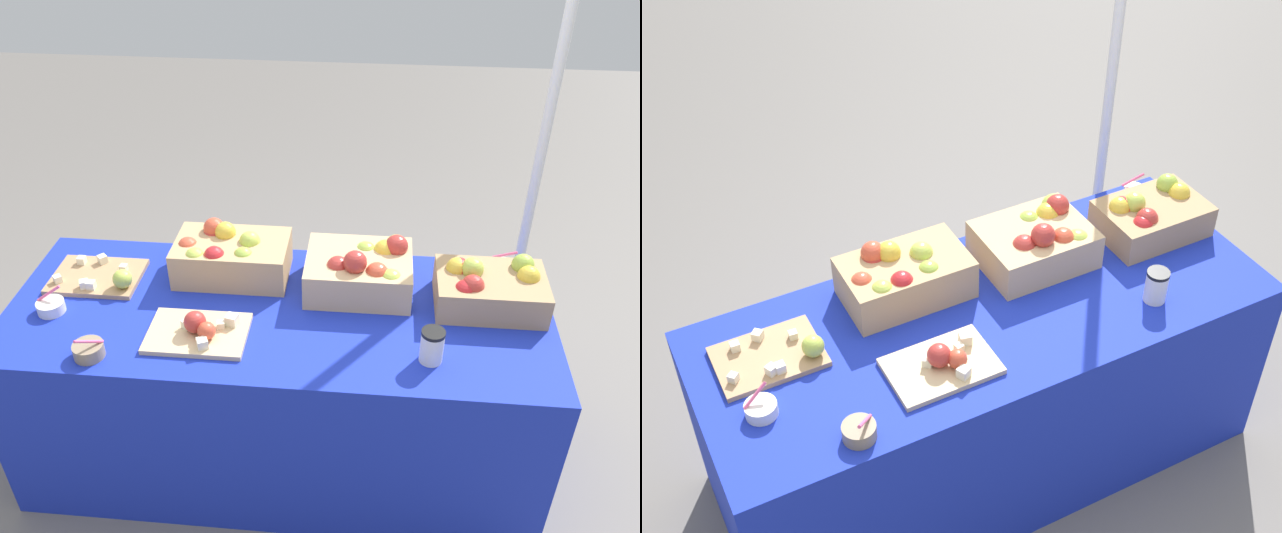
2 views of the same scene
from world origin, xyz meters
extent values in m
plane|color=slate|center=(0.00, 0.00, 0.00)|extent=(10.00, 10.00, 0.00)
cube|color=#192DB7|center=(0.00, 0.00, 0.37)|extent=(1.90, 0.76, 0.74)
cube|color=tan|center=(0.73, 0.09, 0.80)|extent=(0.37, 0.26, 0.12)
sphere|color=#99B742|center=(0.84, 0.16, 0.87)|extent=(0.08, 0.08, 0.08)
sphere|color=#B2C64C|center=(0.66, 0.12, 0.87)|extent=(0.08, 0.08, 0.08)
sphere|color=red|center=(0.62, 0.14, 0.86)|extent=(0.08, 0.08, 0.08)
sphere|color=#B2332D|center=(0.61, 0.14, 0.83)|extent=(0.08, 0.08, 0.08)
sphere|color=#99B742|center=(0.61, 0.14, 0.83)|extent=(0.08, 0.08, 0.08)
sphere|color=gold|center=(0.61, 0.14, 0.86)|extent=(0.08, 0.08, 0.08)
sphere|color=#B2332D|center=(0.66, 0.04, 0.86)|extent=(0.08, 0.08, 0.08)
sphere|color=gold|center=(0.85, 0.11, 0.86)|extent=(0.08, 0.08, 0.08)
sphere|color=red|center=(0.64, 0.03, 0.84)|extent=(0.08, 0.08, 0.08)
cube|color=tan|center=(0.27, 0.15, 0.81)|extent=(0.37, 0.30, 0.13)
sphere|color=#B2332D|center=(0.26, 0.08, 0.90)|extent=(0.08, 0.08, 0.08)
sphere|color=gold|center=(0.36, 0.22, 0.86)|extent=(0.08, 0.08, 0.08)
sphere|color=#99B742|center=(0.29, 0.22, 0.85)|extent=(0.08, 0.08, 0.08)
sphere|color=#B2332D|center=(0.20, 0.10, 0.86)|extent=(0.08, 0.08, 0.08)
sphere|color=#B2332D|center=(0.40, 0.22, 0.89)|extent=(0.08, 0.08, 0.08)
sphere|color=#B2C64C|center=(0.40, 0.24, 0.87)|extent=(0.08, 0.08, 0.08)
sphere|color=#B2C64C|center=(0.38, 0.06, 0.85)|extent=(0.08, 0.08, 0.08)
sphere|color=#D14C33|center=(0.34, 0.08, 0.86)|extent=(0.08, 0.08, 0.08)
cube|color=tan|center=(-0.20, 0.19, 0.81)|extent=(0.41, 0.25, 0.14)
sphere|color=gold|center=(-0.23, 0.24, 0.89)|extent=(0.08, 0.08, 0.08)
sphere|color=#99B742|center=(-0.14, 0.13, 0.86)|extent=(0.08, 0.08, 0.08)
sphere|color=#B2C64C|center=(-0.36, 0.18, 0.85)|extent=(0.08, 0.08, 0.08)
sphere|color=#D14C33|center=(-0.27, 0.27, 0.89)|extent=(0.08, 0.08, 0.08)
sphere|color=#B2332D|center=(-0.27, 0.26, 0.87)|extent=(0.08, 0.08, 0.08)
sphere|color=#B2C64C|center=(-0.13, 0.21, 0.88)|extent=(0.08, 0.08, 0.08)
sphere|color=red|center=(-0.24, 0.11, 0.87)|extent=(0.08, 0.08, 0.08)
sphere|color=#B2C64C|center=(-0.31, 0.11, 0.86)|extent=(0.08, 0.08, 0.08)
sphere|color=#D14C33|center=(-0.35, 0.18, 0.86)|extent=(0.08, 0.08, 0.08)
cube|color=#D1B284|center=(-0.24, -0.16, 0.75)|extent=(0.33, 0.22, 0.02)
sphere|color=#B2332D|center=(-0.25, -0.16, 0.80)|extent=(0.07, 0.07, 0.07)
cube|color=beige|center=(-0.14, -0.12, 0.78)|extent=(0.04, 0.04, 0.04)
cube|color=beige|center=(-0.17, -0.14, 0.77)|extent=(0.03, 0.03, 0.02)
cube|color=beige|center=(-0.28, -0.15, 0.77)|extent=(0.04, 0.04, 0.03)
cube|color=beige|center=(-0.21, -0.24, 0.77)|extent=(0.04, 0.04, 0.03)
sphere|color=#D14C33|center=(-0.20, -0.19, 0.79)|extent=(0.06, 0.06, 0.06)
cube|color=tan|center=(-0.69, 0.12, 0.75)|extent=(0.32, 0.24, 0.02)
cube|color=beige|center=(-0.77, 0.18, 0.77)|extent=(0.03, 0.03, 0.03)
cube|color=beige|center=(-0.68, 0.03, 0.77)|extent=(0.03, 0.03, 0.03)
cube|color=beige|center=(-0.71, 0.04, 0.77)|extent=(0.04, 0.04, 0.03)
sphere|color=#B2C64C|center=(-0.57, 0.05, 0.79)|extent=(0.07, 0.07, 0.07)
cube|color=beige|center=(-0.82, 0.06, 0.77)|extent=(0.04, 0.04, 0.03)
cube|color=beige|center=(-0.60, 0.15, 0.77)|extent=(0.03, 0.03, 0.03)
cube|color=beige|center=(-0.70, 0.20, 0.77)|extent=(0.04, 0.04, 0.03)
cylinder|color=gray|center=(-0.56, -0.29, 0.76)|extent=(0.10, 0.10, 0.05)
cylinder|color=#EA598C|center=(-0.55, -0.31, 0.81)|extent=(0.07, 0.08, 0.06)
cylinder|color=silver|center=(-0.78, -0.09, 0.76)|extent=(0.09, 0.09, 0.04)
cylinder|color=#EA598C|center=(-0.79, -0.07, 0.80)|extent=(0.08, 0.04, 0.06)
cylinder|color=silver|center=(0.81, 0.30, 0.76)|extent=(0.08, 0.08, 0.05)
cylinder|color=#EA598C|center=(0.81, 0.31, 0.81)|extent=(0.09, 0.03, 0.05)
cylinder|color=silver|center=(0.52, -0.21, 0.79)|extent=(0.07, 0.07, 0.11)
cylinder|color=black|center=(0.52, -0.21, 0.85)|extent=(0.08, 0.08, 0.01)
cylinder|color=white|center=(0.97, 0.72, 1.12)|extent=(0.04, 0.04, 2.23)
camera|label=1|loc=(0.32, -1.81, 2.19)|focal=37.58mm
camera|label=2|loc=(-1.04, -1.82, 2.66)|focal=49.03mm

